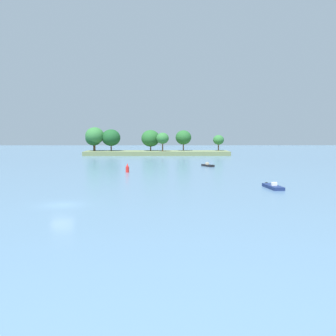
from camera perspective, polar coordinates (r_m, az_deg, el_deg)
name	(u,v)px	position (r m, az deg, el deg)	size (l,w,h in m)	color
ground_plane	(62,205)	(48.84, -14.61, -5.01)	(400.00, 400.00, 0.00)	slate
treeline_island	(142,144)	(146.66, -3.67, 3.37)	(51.20, 12.29, 9.90)	#66754C
fishing_skiff	(273,187)	(62.65, 14.47, -2.54)	(2.10, 5.72, 0.98)	navy
small_motorboat	(208,165)	(99.21, 5.60, 0.37)	(2.97, 4.25, 0.93)	black
channel_buoy_red	(127,169)	(84.54, -5.70, -0.07)	(0.70, 0.70, 1.90)	red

